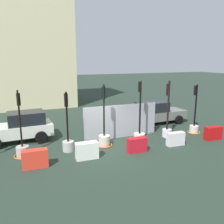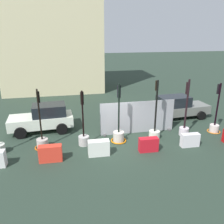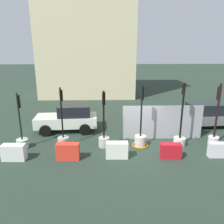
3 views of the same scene
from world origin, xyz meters
name	(u,v)px [view 2 (image 2 of 3)]	position (x,y,z in m)	size (l,w,h in m)	color
ground_plane	(119,143)	(0.00, 0.00, 0.00)	(120.00, 120.00, 0.00)	#26362B
traffic_light_1	(42,139)	(-4.34, 0.37, 0.51)	(0.90, 0.90, 3.39)	#B8A89F
traffic_light_2	(84,134)	(-2.04, 0.28, 0.64)	(0.61, 0.61, 3.21)	#B7B0AE
traffic_light_3	(119,133)	(0.02, 0.31, 0.53)	(0.93, 0.93, 3.51)	beige
traffic_light_4	(155,128)	(2.28, 0.31, 0.66)	(0.66, 0.66, 3.61)	silver
traffic_light_5	(185,123)	(4.27, 0.37, 0.82)	(0.59, 0.59, 3.56)	silver
traffic_light_6	(215,124)	(6.43, 0.40, 0.58)	(0.83, 0.83, 3.24)	beige
construction_barrier_1	(50,153)	(-3.84, -1.19, 0.43)	(1.15, 0.45, 0.85)	red
construction_barrier_2	(99,148)	(-1.38, -1.09, 0.42)	(1.13, 0.47, 0.85)	white
construction_barrier_3	(148,145)	(1.34, -1.20, 0.39)	(1.05, 0.43, 0.78)	red
construction_barrier_4	(190,140)	(3.84, -1.13, 0.39)	(1.06, 0.39, 0.77)	silver
car_white_van	(44,118)	(-4.41, 2.84, 0.88)	(4.10, 2.21, 1.77)	silver
car_grey_saloon	(177,107)	(5.23, 3.35, 0.84)	(4.65, 2.23, 1.70)	slate
building_main_facade	(51,23)	(-3.95, 14.61, 7.09)	(10.64, 6.28, 14.12)	beige
site_fence_panel	(138,118)	(1.50, 1.31, 1.01)	(4.83, 0.50, 2.09)	#9D9EA4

